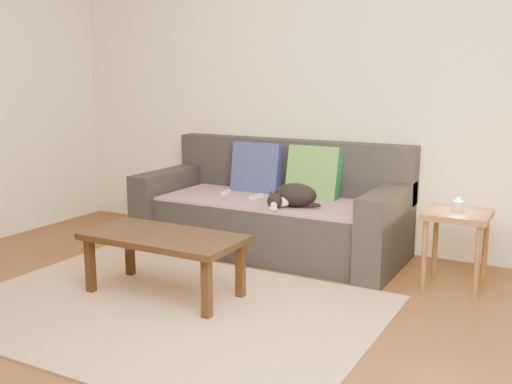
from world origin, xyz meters
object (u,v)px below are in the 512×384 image
Objects in this scene: sofa at (273,213)px; side_table at (457,225)px; cat at (293,196)px; wii_remote_b at (256,197)px; wii_remote_a at (226,193)px; coffee_table at (164,242)px.

sofa reaches higher than side_table.
side_table is (1.15, 0.08, -0.10)m from cat.
wii_remote_b is at bearing 136.57° from cat.
cat is at bearing -116.00° from wii_remote_a.
cat is 0.41× the size of coffee_table.
wii_remote_a is at bearing 177.34° from side_table.
side_table reaches higher than wii_remote_b.
coffee_table is at bearing -178.41° from wii_remote_b.
cat reaches higher than wii_remote_b.
side_table is 0.51× the size of coffee_table.
wii_remote_a is 0.29× the size of side_table.
sofa is 0.44m from cat.
coffee_table is (-1.59, -1.07, -0.07)m from side_table.
side_table reaches higher than wii_remote_a.
wii_remote_a is (-0.39, -0.08, 0.15)m from sofa.
wii_remote_a is at bearing 88.31° from wii_remote_b.
sofa reaches higher than wii_remote_a.
side_table is at bearing -6.49° from sofa.
wii_remote_a is (-0.68, 0.16, -0.07)m from cat.
sofa is at bearing -90.87° from wii_remote_a.
cat is at bearing 66.10° from coffee_table.
sofa reaches higher than wii_remote_b.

